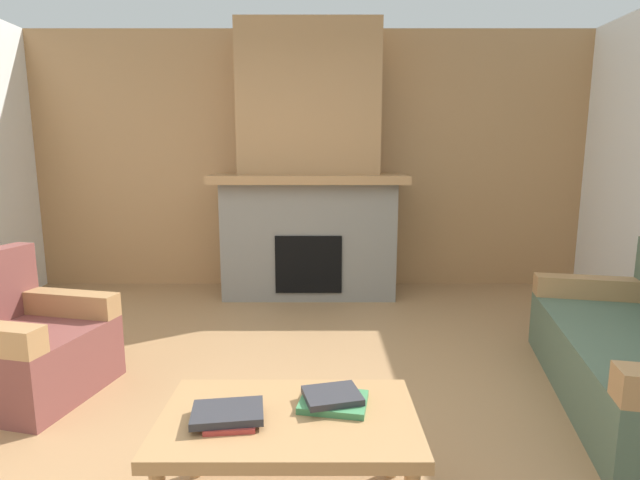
% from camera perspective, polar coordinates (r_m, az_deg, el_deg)
% --- Properties ---
extents(ground, '(9.00, 9.00, 0.00)m').
position_cam_1_polar(ground, '(2.77, -2.62, -21.06)').
color(ground, '#9E754C').
extents(wall_back_wood_panel, '(6.00, 0.12, 2.70)m').
position_cam_1_polar(wall_back_wood_panel, '(5.38, -1.38, 9.10)').
color(wall_back_wood_panel, '#A87A4C').
rests_on(wall_back_wood_panel, ground).
extents(fireplace, '(1.90, 0.82, 2.70)m').
position_cam_1_polar(fireplace, '(5.01, -1.46, 6.91)').
color(fireplace, gray).
rests_on(fireplace, ground).
extents(armchair, '(0.91, 0.91, 0.85)m').
position_cam_1_polar(armchair, '(3.49, -31.57, -10.54)').
color(armchair, brown).
rests_on(armchair, ground).
extents(coffee_table, '(1.00, 0.60, 0.43)m').
position_cam_1_polar(coffee_table, '(2.05, -3.80, -20.92)').
color(coffee_table, '#A87A4C').
rests_on(coffee_table, ground).
extents(book_stack_near_edge, '(0.29, 0.22, 0.05)m').
position_cam_1_polar(book_stack_near_edge, '(1.99, -10.76, -19.39)').
color(book_stack_near_edge, '#B23833').
rests_on(book_stack_near_edge, coffee_table).
extents(book_stack_center, '(0.30, 0.25, 0.05)m').
position_cam_1_polar(book_stack_center, '(2.08, 1.35, -18.01)').
color(book_stack_center, '#3D7F4C').
rests_on(book_stack_center, coffee_table).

